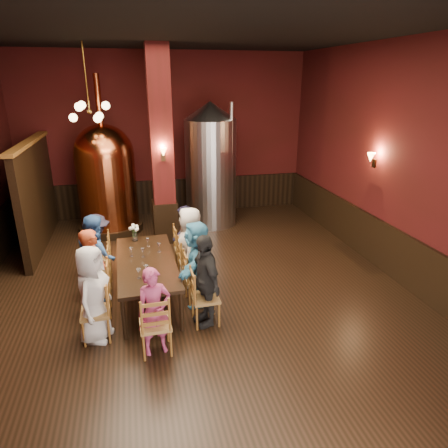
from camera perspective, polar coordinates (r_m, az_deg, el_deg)
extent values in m
plane|color=black|center=(7.55, -3.85, -9.95)|extent=(10.00, 10.00, 0.00)
plane|color=black|center=(6.58, -4.86, 26.35)|extent=(10.00, 10.00, 0.00)
cube|color=#480F11|center=(11.61, -8.31, 12.32)|extent=(8.00, 0.02, 4.50)
cube|color=#480F11|center=(2.34, 17.13, -21.62)|extent=(8.00, 0.02, 4.50)
cube|color=#480F11|center=(8.31, 24.34, 7.75)|extent=(0.02, 10.00, 4.50)
cube|color=black|center=(8.78, 22.52, -3.43)|extent=(0.08, 9.90, 1.00)
cube|color=black|center=(11.93, -7.87, 3.95)|extent=(7.90, 0.08, 1.00)
cube|color=#480F11|center=(9.42, -8.88, 10.53)|extent=(0.58, 0.58, 4.50)
cube|color=black|center=(10.24, -25.16, 3.59)|extent=(0.22, 3.50, 2.40)
cube|color=black|center=(7.20, -11.03, -5.40)|extent=(1.05, 2.42, 0.06)
cylinder|color=black|center=(6.38, -14.10, -13.10)|extent=(0.07, 0.07, 0.69)
cylinder|color=black|center=(6.42, -6.06, -12.34)|extent=(0.07, 0.07, 0.69)
cylinder|color=black|center=(8.39, -14.42, -4.71)|extent=(0.07, 0.07, 0.69)
cylinder|color=black|center=(8.42, -8.43, -4.18)|extent=(0.07, 0.07, 0.69)
imported|color=silver|center=(6.31, -18.21, -9.51)|extent=(0.70, 0.86, 1.52)
imported|color=#9D381A|center=(6.90, -17.96, -6.74)|extent=(0.38, 0.57, 1.55)
imported|color=#274A84|center=(7.50, -17.74, -4.46)|extent=(0.63, 0.84, 1.56)
imported|color=black|center=(8.15, -17.48, -3.25)|extent=(0.61, 0.93, 1.35)
imported|color=black|center=(6.38, -2.72, -8.01)|extent=(0.57, 0.97, 1.54)
imported|color=teal|center=(6.97, -3.86, -5.55)|extent=(0.83, 1.49, 1.53)
imported|color=#BBB1A5|center=(7.56, -4.80, -3.33)|extent=(0.63, 0.84, 1.56)
imported|color=#1B1830|center=(8.20, -5.59, -2.12)|extent=(0.43, 0.71, 1.38)
imported|color=#A23663|center=(5.87, -9.91, -12.23)|extent=(0.54, 0.41, 1.33)
cylinder|color=black|center=(10.97, -15.79, -0.33)|extent=(1.65, 1.65, 0.18)
cylinder|color=#C0572C|center=(10.68, -16.29, 4.74)|extent=(1.93, 1.93, 1.83)
sphere|color=#C0572C|center=(10.48, -16.78, 9.57)|extent=(1.46, 1.46, 1.46)
cylinder|color=#C0572C|center=(10.35, -17.51, 16.55)|extent=(0.15, 0.15, 1.19)
cylinder|color=#B2B2B7|center=(10.70, -1.89, 7.23)|extent=(1.43, 1.43, 2.80)
cone|color=#B2B2B7|center=(10.46, -1.99, 15.93)|extent=(1.34, 1.34, 0.45)
cylinder|color=#B2B2B7|center=(10.31, 1.05, 8.34)|extent=(0.09, 0.09, 3.13)
cylinder|color=white|center=(8.07, -12.63, -1.73)|extent=(0.10, 0.10, 0.18)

